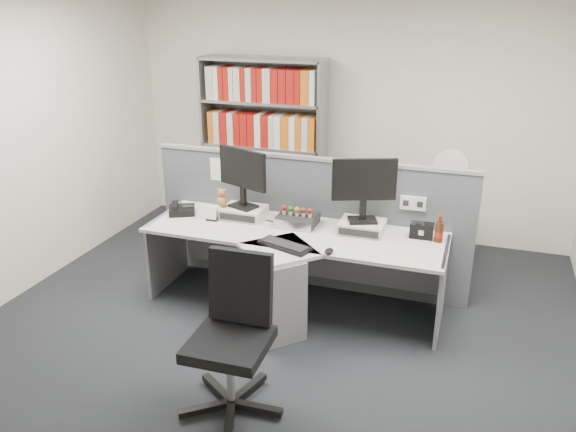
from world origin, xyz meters
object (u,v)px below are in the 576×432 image
(desktop_pc, at_px, (297,220))
(office_chair, at_px, (234,331))
(cola_bottle, at_px, (439,232))
(keyboard, at_px, (285,245))
(monitor_left, at_px, (243,173))
(desk_phone, at_px, (181,210))
(monitor_right, at_px, (364,185))
(desk_fan, at_px, (450,170))
(shelving_unit, at_px, (264,149))
(desk_calendar, at_px, (212,215))
(filing_cabinet, at_px, (443,237))
(desk, at_px, (286,269))
(speaker, at_px, (422,230))
(mouse, at_px, (329,251))

(desktop_pc, bearing_deg, office_chair, -87.86)
(desktop_pc, relative_size, cola_bottle, 1.48)
(desktop_pc, xyz_separation_m, keyboard, (0.05, -0.50, -0.03))
(monitor_left, bearing_deg, desk_phone, -170.96)
(monitor_right, height_order, desk_fan, monitor_right)
(monitor_right, xyz_separation_m, shelving_unit, (-1.46, 1.46, -0.17))
(desk_calendar, relative_size, filing_cabinet, 0.18)
(desk_phone, bearing_deg, keyboard, -19.64)
(desk_fan, bearing_deg, desk_phone, -154.54)
(shelving_unit, relative_size, office_chair, 1.89)
(monitor_right, bearing_deg, cola_bottle, 0.16)
(monitor_left, bearing_deg, desk, -35.41)
(desk, height_order, speaker, speaker)
(keyboard, bearing_deg, cola_bottle, 23.63)
(monitor_right, bearing_deg, filing_cabinet, 57.77)
(keyboard, xyz_separation_m, mouse, (0.37, -0.00, 0.01))
(shelving_unit, bearing_deg, desk_phone, -98.41)
(office_chair, bearing_deg, desk, 91.86)
(office_chair, bearing_deg, cola_bottle, 53.30)
(filing_cabinet, distance_m, desk_fan, 0.70)
(desk, distance_m, filing_cabinet, 1.85)
(desk, height_order, monitor_left, monitor_left)
(desk_phone, xyz_separation_m, speaker, (2.19, 0.14, 0.03))
(keyboard, relative_size, desk_fan, 0.86)
(desk, distance_m, mouse, 0.51)
(monitor_left, bearing_deg, cola_bottle, 0.06)
(mouse, bearing_deg, speaker, 40.35)
(desk_phone, distance_m, filing_cabinet, 2.61)
(monitor_right, distance_m, desk_fan, 1.20)
(monitor_left, xyz_separation_m, desk_phone, (-0.59, -0.09, -0.39))
(desk_fan, bearing_deg, cola_bottle, -89.88)
(desk, xyz_separation_m, keyboard, (0.03, -0.13, 0.28))
(monitor_left, distance_m, keyboard, 0.87)
(desktop_pc, distance_m, keyboard, 0.50)
(keyboard, height_order, desk_calendar, desk_calendar)
(monitor_left, height_order, desk_calendar, monitor_left)
(mouse, bearing_deg, monitor_right, 73.21)
(mouse, bearing_deg, cola_bottle, 32.82)
(desktop_pc, bearing_deg, monitor_right, 1.10)
(desk_fan, bearing_deg, monitor_left, -149.73)
(desk_calendar, bearing_deg, desktop_pc, 10.79)
(desk_phone, bearing_deg, desk_calendar, -10.17)
(cola_bottle, bearing_deg, speaker, 163.58)
(desktop_pc, relative_size, filing_cabinet, 0.49)
(cola_bottle, xyz_separation_m, filing_cabinet, (-0.00, 1.01, -0.46))
(keyboard, xyz_separation_m, speaker, (1.03, 0.55, 0.05))
(monitor_left, xyz_separation_m, filing_cabinet, (1.74, 1.02, -0.79))
(desk, xyz_separation_m, shelving_unit, (-0.90, 1.85, 0.52))
(desk, xyz_separation_m, monitor_left, (-0.54, 0.38, 0.69))
(monitor_right, xyz_separation_m, keyboard, (-0.53, -0.51, -0.42))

